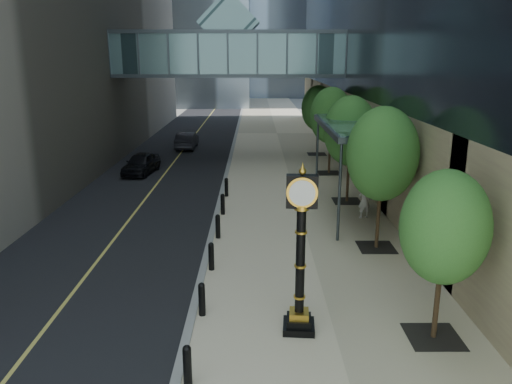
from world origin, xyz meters
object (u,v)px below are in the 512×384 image
Objects in this scene: street_clock at (300,263)px; pedestrian at (364,201)px; car_near at (141,163)px; car_far at (187,140)px.

pedestrian is (3.86, 9.90, -1.15)m from street_clock.
pedestrian reaches higher than car_near.
street_clock is 1.16× the size of car_near.
street_clock is 29.22m from car_far.
pedestrian is 15.52m from car_near.
pedestrian is at bearing 73.24° from street_clock.
car_far is at bearing -76.48° from pedestrian.
car_near is (-12.39, 9.34, -0.19)m from pedestrian.
street_clock reaches higher than pedestrian.
car_far is (-6.79, 28.39, -1.33)m from street_clock.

